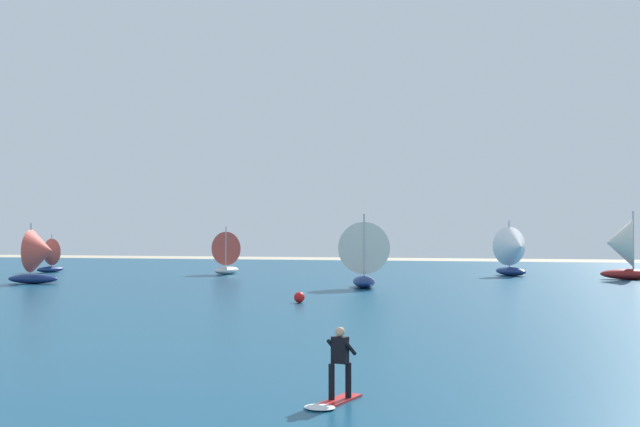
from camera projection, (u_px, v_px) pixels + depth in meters
name	position (u px, v px, depth m)	size (l,w,h in m)	color
ocean	(433.00, 286.00, 56.17)	(160.00, 90.00, 0.10)	navy
kitesurfer	(336.00, 376.00, 17.90)	(1.08, 2.03, 1.67)	red
sailboat_anchored_offshore	(622.00, 248.00, 62.73)	(4.70, 4.05, 5.38)	maroon
sailboat_far_left	(363.00, 254.00, 54.58)	(3.88, 4.42, 4.98)	navy
sailboat_center_horizon	(40.00, 256.00, 57.86)	(3.85, 3.31, 4.41)	navy
sailboat_mid_right	(230.00, 252.00, 70.89)	(3.22, 3.72, 4.21)	silver
sailboat_near_shore	(47.00, 255.00, 73.17)	(2.76, 3.11, 3.50)	navy
sailboat_leading	(514.00, 251.00, 67.49)	(3.92, 4.23, 4.70)	navy
marker_buoy	(299.00, 297.00, 42.51)	(0.58, 0.58, 0.58)	red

